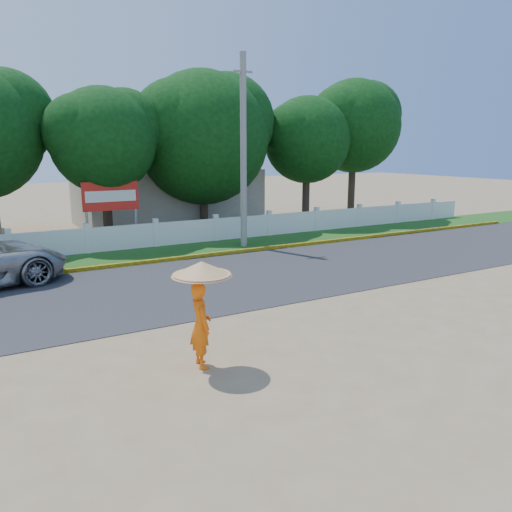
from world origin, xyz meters
The scene contains 10 objects.
ground centered at (0.00, 0.00, 0.00)m, with size 120.00×120.00×0.00m, color #9E8460.
road centered at (0.00, 4.50, 0.01)m, with size 60.00×7.00×0.02m, color #38383A.
grass_verge centered at (0.00, 9.75, 0.01)m, with size 60.00×3.50×0.03m, color #2D601E.
curb centered at (0.00, 8.05, 0.08)m, with size 40.00×0.18×0.16m, color yellow.
fence centered at (0.00, 11.20, 0.55)m, with size 40.00×0.10×1.10m, color silver.
building_near centered at (3.00, 18.00, 1.60)m, with size 10.00×6.00×3.20m, color #B7AD99.
utility_pole centered at (3.52, 9.31, 4.20)m, with size 0.28×0.28×8.41m, color gray.
monk_with_parasol centered at (-3.29, -1.56, 1.44)m, with size 1.21×1.21×2.21m.
billboard centered at (-1.66, 12.30, 2.14)m, with size 2.50×0.13×2.95m.
tree_row centered at (1.41, 14.23, 4.96)m, with size 33.00×7.38×8.61m.
Camera 1 is at (-7.08, -10.44, 4.39)m, focal length 35.00 mm.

